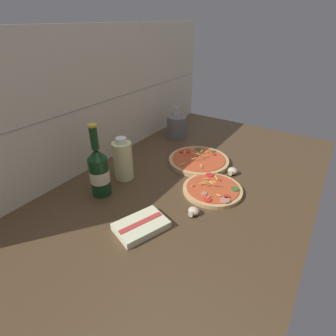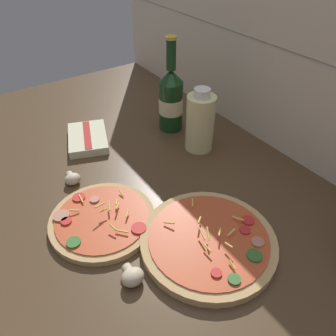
{
  "view_description": "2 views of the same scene",
  "coord_description": "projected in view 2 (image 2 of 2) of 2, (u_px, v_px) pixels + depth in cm",
  "views": [
    {
      "loc": [
        -80.23,
        -40.51,
        61.91
      ],
      "look_at": [
        -5.93,
        8.24,
        10.52
      ],
      "focal_mm": 28.0,
      "sensor_mm": 36.0,
      "label": 1
    },
    {
      "loc": [
        48.97,
        -24.53,
        57.14
      ],
      "look_at": [
        0.44,
        8.47,
        10.53
      ],
      "focal_mm": 35.0,
      "sensor_mm": 36.0,
      "label": 2
    }
  ],
  "objects": [
    {
      "name": "dish_towel",
      "position": [
        88.0,
        138.0,
        0.97
      ],
      "size": [
        18.98,
        15.83,
        2.56
      ],
      "color": "beige",
      "rests_on": "counter_slab"
    },
    {
      "name": "pizza_near",
      "position": [
        101.0,
        218.0,
        0.72
      ],
      "size": [
        23.26,
        23.26,
        5.05
      ],
      "color": "tan",
      "rests_on": "counter_slab"
    },
    {
      "name": "oil_bottle",
      "position": [
        200.0,
        122.0,
        0.9
      ],
      "size": [
        7.96,
        7.96,
        18.23
      ],
      "color": "beige",
      "rests_on": "counter_slab"
    },
    {
      "name": "mushroom_left",
      "position": [
        132.0,
        276.0,
        0.6
      ],
      "size": [
        4.58,
        4.36,
        3.05
      ],
      "color": "beige",
      "rests_on": "counter_slab"
    },
    {
      "name": "tile_backsplash",
      "position": [
        293.0,
        51.0,
        0.79
      ],
      "size": [
        160.0,
        1.13,
        60.0
      ],
      "color": "beige",
      "rests_on": "ground"
    },
    {
      "name": "beer_bottle",
      "position": [
        171.0,
        99.0,
        0.98
      ],
      "size": [
        7.33,
        7.33,
        28.17
      ],
      "color": "#143819",
      "rests_on": "counter_slab"
    },
    {
      "name": "pizza_far",
      "position": [
        208.0,
        241.0,
        0.67
      ],
      "size": [
        27.99,
        27.99,
        4.78
      ],
      "color": "tan",
      "rests_on": "counter_slab"
    },
    {
      "name": "mushroom_right",
      "position": [
        72.0,
        179.0,
        0.82
      ],
      "size": [
        4.23,
        4.03,
        2.82
      ],
      "color": "beige",
      "rests_on": "counter_slab"
    },
    {
      "name": "counter_slab",
      "position": [
        137.0,
        210.0,
        0.77
      ],
      "size": [
        160.0,
        90.0,
        2.5
      ],
      "color": "#4C3823",
      "rests_on": "ground"
    }
  ]
}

